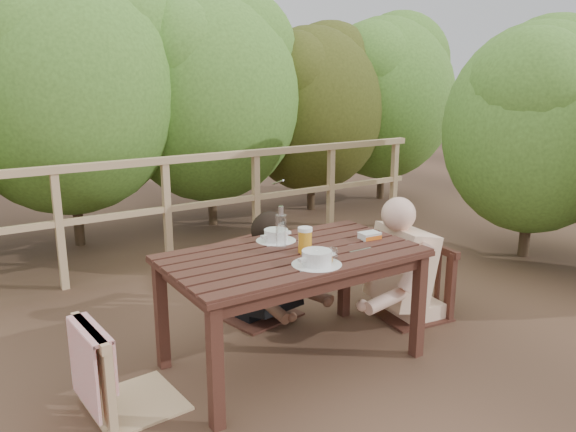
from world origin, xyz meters
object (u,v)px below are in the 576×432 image
table (293,309)px  chair_left (130,322)px  soup_near (317,259)px  diner_right (417,217)px  soup_far (276,236)px  chair_far (257,249)px  tumbler (332,255)px  woman (255,235)px  bread_roll (323,260)px  beer_glass (305,241)px  butter_tub (369,237)px  chair_right (412,251)px  bottle (281,228)px

table → chair_left: (-0.95, 0.06, 0.13)m
soup_near → table: bearing=87.6°
diner_right → soup_far: 1.08m
diner_right → chair_far: bearing=65.4°
diner_right → tumbler: diner_right is taller
soup_near → tumbler: soup_near is taller
woman → bread_roll: woman is taller
soup_far → chair_left: bearing=-169.2°
beer_glass → tumbler: size_ratio=2.02×
beer_glass → butter_tub: beer_glass is taller
chair_left → beer_glass: 1.06m
table → soup_near: bearing=-92.4°
table → soup_far: bearing=80.2°
tumbler → butter_tub: bearing=24.2°
diner_right → beer_glass: (-1.05, -0.15, 0.04)m
chair_right → soup_far: size_ratio=3.87×
diner_right → bread_roll: diner_right is taller
soup_near → beer_glass: size_ratio=1.70×
chair_left → woman: woman is taller
bottle → tumbler: size_ratio=3.34×
woman → beer_glass: bearing=71.5°
chair_left → diner_right: 2.08m
soup_near → tumbler: (0.11, 0.01, -0.01)m
soup_far → bottle: bearing=-110.8°
chair_left → soup_far: chair_left is taller
table → bread_roll: 0.46m
table → diner_right: 1.18m
chair_far → diner_right: size_ratio=0.69×
butter_tub → tumbler: bearing=-151.3°
table → woman: (0.16, 0.72, 0.26)m
chair_far → chair_right: size_ratio=1.04×
chair_left → soup_near: bearing=-112.6°
soup_far → soup_near: bearing=-96.1°
butter_tub → beer_glass: bearing=-174.9°
woman → soup_far: bearing=65.2°
chair_right → soup_far: bearing=-91.0°
chair_far → bread_roll: size_ratio=8.13×
chair_right → tumbler: bearing=-63.5°
woman → soup_near: size_ratio=4.38×
tumbler → table: bearing=113.2°
chair_far → woman: size_ratio=0.84×
soup_far → bread_roll: (-0.03, -0.52, -0.01)m
woman → soup_far: woman is taller
chair_right → woman: 1.11m
table → bottle: (-0.01, 0.11, 0.47)m
chair_left → chair_far: chair_far is taller
chair_far → soup_near: chair_far is taller
bread_roll → beer_glass: size_ratio=0.77×
tumbler → woman: bearing=86.8°
diner_right → soup_far: diner_right is taller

